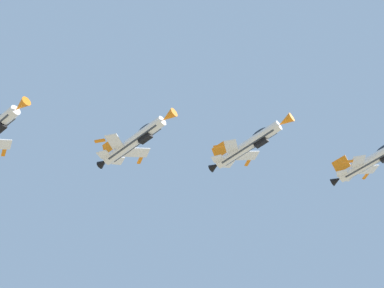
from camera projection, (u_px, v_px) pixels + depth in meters
name	position (u px, v px, depth m)	size (l,w,h in m)	color
fighter_jet_left_wing	(374.00, 159.00, 87.66)	(15.87, 9.36, 5.34)	white
fighter_jet_right_wing	(249.00, 144.00, 86.02)	(15.87, 9.42, 5.31)	white
fighter_jet_left_outer	(135.00, 140.00, 84.52)	(15.87, 9.63, 5.14)	white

